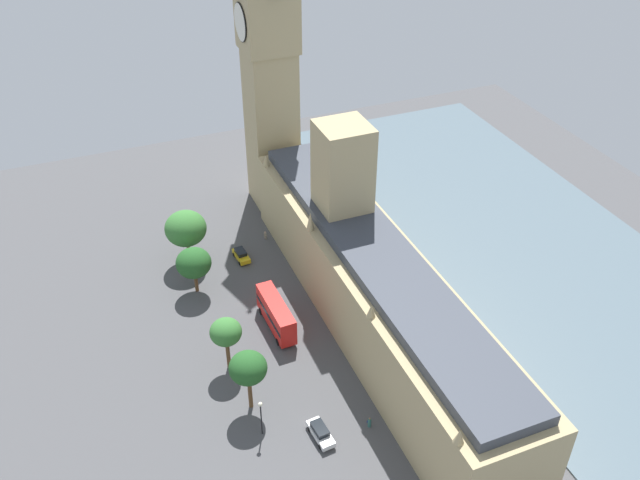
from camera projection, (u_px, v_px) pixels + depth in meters
name	position (u px, v px, depth m)	size (l,w,h in m)	color
ground_plane	(361.00, 331.00, 102.67)	(143.48, 143.48, 0.00)	#4C4C4F
river_thames	(553.00, 276.00, 113.24)	(43.96, 129.13, 0.25)	slate
parliament_building	(372.00, 282.00, 99.81)	(13.03, 69.28, 27.72)	tan
clock_tower	(268.00, 54.00, 116.27)	(9.12, 9.12, 55.76)	tan
car_yellow_cab_far_end	(241.00, 255.00, 116.65)	(2.15, 4.46, 1.74)	gold
double_decker_bus_under_trees	(276.00, 314.00, 101.84)	(2.90, 10.57, 4.75)	red
car_white_leading	(320.00, 432.00, 86.23)	(2.23, 4.93, 1.74)	silver
pedestrian_midblock	(369.00, 422.00, 87.73)	(0.60, 0.67, 1.58)	#336B60
pedestrian_near_tower	(265.00, 235.00, 121.68)	(0.54, 0.63, 1.55)	gray
plane_tree_opposite_hall	(194.00, 263.00, 107.10)	(5.56, 5.56, 7.95)	brown
plane_tree_kerbside	(226.00, 332.00, 92.85)	(4.40, 4.40, 8.51)	brown
plane_tree_by_river_gate	(248.00, 368.00, 86.74)	(4.94, 4.94, 9.24)	brown
plane_tree_corner	(186.00, 228.00, 112.81)	(6.86, 6.86, 9.65)	brown
street_lamp_trailing	(261.00, 412.00, 84.85)	(0.56, 0.56, 5.75)	black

